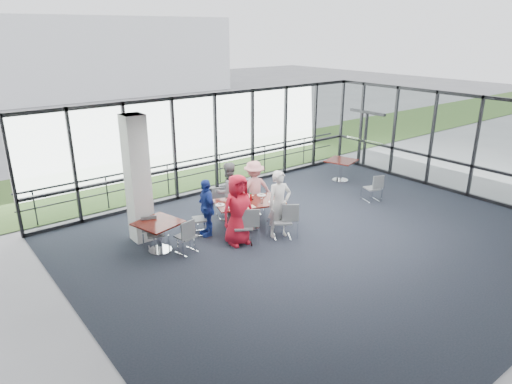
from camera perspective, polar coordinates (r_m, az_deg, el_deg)
floor at (r=11.76m, az=8.78°, el=-6.11°), size 12.00×10.00×0.02m
ceiling at (r=10.77m, az=9.67°, el=9.45°), size 12.00×10.00×0.04m
wall_left at (r=8.14m, az=-21.29°, el=-6.96°), size 0.10×10.00×3.20m
curtain_wall_back at (r=14.86m, az=-5.06°, el=6.14°), size 12.00×0.10×3.20m
curtain_wall_right at (r=15.97m, az=24.15°, el=5.44°), size 0.10×10.00×3.20m
exit_door at (r=18.07m, az=13.49°, el=6.32°), size 0.12×1.60×2.10m
structural_column at (r=11.52m, az=-14.58°, el=1.54°), size 0.50×0.50×3.20m
apron at (r=19.52m, az=-13.03°, el=4.09°), size 80.00×70.00×0.02m
grass_strip at (r=17.78m, az=-10.23°, el=2.86°), size 80.00×5.00×0.01m
hangar_main at (r=40.94m, az=-22.08°, el=15.45°), size 24.00×10.00×6.00m
guard_rail at (r=15.64m, az=-6.15°, el=2.61°), size 12.00×0.06×0.06m
main_table at (r=12.16m, az=-0.87°, el=-1.79°), size 2.01×1.51×0.75m
side_table_left at (r=11.12m, az=-12.10°, el=-4.19°), size 1.16×1.16×0.75m
side_table_right at (r=16.27m, az=10.61°, el=3.59°), size 1.16×1.16×0.75m
diner_near_left at (r=11.16m, az=-2.26°, el=-2.25°), size 0.92×0.63×1.80m
diner_near_right at (r=11.58m, az=2.93°, el=-1.53°), size 0.73×0.60×1.75m
diner_far_left at (r=12.61m, az=-3.50°, el=0.06°), size 0.85×0.56×1.67m
diner_far_right at (r=12.90m, az=-0.25°, el=0.43°), size 1.14×0.76×1.62m
diner_end at (r=11.75m, az=-6.22°, el=-1.93°), size 0.64×0.96×1.51m
chair_main_nl at (r=11.30m, az=-1.62°, el=-4.37°), size 0.62×0.62×0.92m
chair_main_nr at (r=11.62m, az=3.32°, el=-3.69°), size 0.62×0.62×0.92m
chair_main_fl at (r=12.94m, az=-4.01°, el=-1.41°), size 0.51×0.51×0.83m
chair_main_fr at (r=13.11m, az=-0.58°, el=-0.77°), size 0.59×0.59×0.96m
chair_main_end at (r=11.95m, az=-6.91°, el=-3.35°), size 0.52×0.52×0.83m
chair_spare_la at (r=11.00m, az=-8.76°, el=-5.49°), size 0.49×0.49×0.86m
chair_spare_lb at (r=11.31m, az=-12.46°, el=-5.15°), size 0.51×0.51×0.81m
chair_spare_r at (r=14.58m, az=14.29°, el=0.46°), size 0.51×0.51×0.83m
plate_nl at (r=11.73m, az=-2.83°, el=-1.87°), size 0.28×0.28×0.01m
plate_nr at (r=12.05m, az=2.14°, el=-1.26°), size 0.24×0.24×0.01m
plate_fl at (r=12.24m, az=-3.15°, el=-0.95°), size 0.24×0.24×0.01m
plate_fr at (r=12.55m, az=0.68°, el=-0.38°), size 0.25×0.25×0.01m
plate_end at (r=11.89m, az=-4.52°, el=-1.61°), size 0.24×0.24×0.01m
tumbler_a at (r=11.79m, az=-1.35°, el=-1.41°), size 0.07×0.07×0.15m
tumbler_b at (r=11.97m, az=0.75°, el=-1.09°), size 0.07×0.07×0.13m
tumbler_c at (r=12.30m, az=-0.88°, el=-0.49°), size 0.07×0.07×0.14m
tumbler_d at (r=11.81m, az=-3.46°, el=-1.41°), size 0.07×0.07×0.14m
menu_a at (r=11.72m, az=-0.86°, el=-1.89°), size 0.33×0.26×0.00m
menu_b at (r=12.10m, az=3.07°, el=-1.22°), size 0.39×0.36×0.00m
menu_c at (r=12.50m, az=-1.10°, el=-0.50°), size 0.38×0.31×0.00m
condiment_caddy at (r=12.20m, az=-0.64°, el=-0.91°), size 0.10×0.07×0.04m
ketchup_bottle at (r=12.12m, az=-0.64°, el=-0.71°), size 0.06×0.06×0.18m
green_bottle at (r=12.14m, az=-0.66°, el=-0.62°), size 0.05×0.05×0.20m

